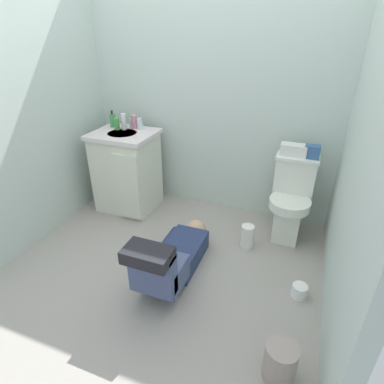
{
  "coord_description": "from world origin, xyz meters",
  "views": [
    {
      "loc": [
        0.94,
        -1.91,
        1.76
      ],
      "look_at": [
        0.06,
        0.39,
        0.45
      ],
      "focal_mm": 29.84,
      "sensor_mm": 36.0,
      "label": 1
    }
  ],
  "objects_px": {
    "bottle_green": "(117,124)",
    "bottle_white": "(124,122)",
    "toilet": "(291,200)",
    "bottle_clear": "(140,124)",
    "person_plumber": "(172,257)",
    "toilet_paper_roll": "(299,291)",
    "soap_dispenser": "(113,120)",
    "trash_can": "(280,362)",
    "faucet": "(130,123)",
    "toiletry_bag": "(312,152)",
    "vanity_cabinet": "(127,170)",
    "paper_towel_roll": "(247,236)",
    "bottle_pink": "(135,122)",
    "tissue_box": "(294,150)"
  },
  "relations": [
    {
      "from": "bottle_green",
      "to": "bottle_white",
      "type": "bearing_deg",
      "value": 26.18
    },
    {
      "from": "toilet",
      "to": "bottle_clear",
      "type": "distance_m",
      "value": 1.61
    },
    {
      "from": "person_plumber",
      "to": "toilet_paper_roll",
      "type": "distance_m",
      "value": 0.96
    },
    {
      "from": "soap_dispenser",
      "to": "trash_can",
      "type": "distance_m",
      "value": 2.56
    },
    {
      "from": "toilet",
      "to": "toilet_paper_roll",
      "type": "distance_m",
      "value": 0.84
    },
    {
      "from": "faucet",
      "to": "toiletry_bag",
      "type": "relative_size",
      "value": 0.81
    },
    {
      "from": "vanity_cabinet",
      "to": "bottle_green",
      "type": "height_order",
      "value": "bottle_green"
    },
    {
      "from": "bottle_green",
      "to": "toilet_paper_roll",
      "type": "bearing_deg",
      "value": -21.44
    },
    {
      "from": "toiletry_bag",
      "to": "paper_towel_roll",
      "type": "relative_size",
      "value": 0.58
    },
    {
      "from": "bottle_pink",
      "to": "trash_can",
      "type": "xyz_separation_m",
      "value": [
        1.72,
        -1.51,
        -0.77
      ]
    },
    {
      "from": "vanity_cabinet",
      "to": "bottle_pink",
      "type": "bearing_deg",
      "value": 76.62
    },
    {
      "from": "person_plumber",
      "to": "soap_dispenser",
      "type": "xyz_separation_m",
      "value": [
        -1.06,
        0.95,
        0.71
      ]
    },
    {
      "from": "faucet",
      "to": "person_plumber",
      "type": "distance_m",
      "value": 1.47
    },
    {
      "from": "bottle_green",
      "to": "bottle_clear",
      "type": "xyz_separation_m",
      "value": [
        0.2,
        0.09,
        -0.0
      ]
    },
    {
      "from": "toilet",
      "to": "paper_towel_roll",
      "type": "distance_m",
      "value": 0.51
    },
    {
      "from": "bottle_pink",
      "to": "vanity_cabinet",
      "type": "bearing_deg",
      "value": -103.38
    },
    {
      "from": "person_plumber",
      "to": "bottle_pink",
      "type": "distance_m",
      "value": 1.47
    },
    {
      "from": "tissue_box",
      "to": "faucet",
      "type": "bearing_deg",
      "value": -179.58
    },
    {
      "from": "toiletry_bag",
      "to": "soap_dispenser",
      "type": "height_order",
      "value": "soap_dispenser"
    },
    {
      "from": "bottle_green",
      "to": "faucet",
      "type": "bearing_deg",
      "value": 41.21
    },
    {
      "from": "vanity_cabinet",
      "to": "faucet",
      "type": "height_order",
      "value": "faucet"
    },
    {
      "from": "tissue_box",
      "to": "toiletry_bag",
      "type": "height_order",
      "value": "toiletry_bag"
    },
    {
      "from": "bottle_pink",
      "to": "bottle_clear",
      "type": "relative_size",
      "value": 1.21
    },
    {
      "from": "paper_towel_roll",
      "to": "soap_dispenser",
      "type": "bearing_deg",
      "value": 166.05
    },
    {
      "from": "toilet",
      "to": "trash_can",
      "type": "distance_m",
      "value": 1.44
    },
    {
      "from": "bottle_pink",
      "to": "bottle_clear",
      "type": "bearing_deg",
      "value": -9.09
    },
    {
      "from": "faucet",
      "to": "person_plumber",
      "type": "bearing_deg",
      "value": -47.92
    },
    {
      "from": "bottle_clear",
      "to": "faucet",
      "type": "bearing_deg",
      "value": -177.36
    },
    {
      "from": "toilet",
      "to": "soap_dispenser",
      "type": "relative_size",
      "value": 4.52
    },
    {
      "from": "toilet",
      "to": "vanity_cabinet",
      "type": "relative_size",
      "value": 0.91
    },
    {
      "from": "faucet",
      "to": "bottle_white",
      "type": "height_order",
      "value": "bottle_white"
    },
    {
      "from": "soap_dispenser",
      "to": "toiletry_bag",
      "type": "bearing_deg",
      "value": 0.94
    },
    {
      "from": "bottle_green",
      "to": "bottle_pink",
      "type": "height_order",
      "value": "bottle_pink"
    },
    {
      "from": "bottle_pink",
      "to": "paper_towel_roll",
      "type": "distance_m",
      "value": 1.56
    },
    {
      "from": "faucet",
      "to": "paper_towel_roll",
      "type": "bearing_deg",
      "value": -16.64
    },
    {
      "from": "toilet",
      "to": "trash_can",
      "type": "height_order",
      "value": "toilet"
    },
    {
      "from": "toilet",
      "to": "toiletry_bag",
      "type": "xyz_separation_m",
      "value": [
        0.11,
        0.09,
        0.44
      ]
    },
    {
      "from": "bottle_clear",
      "to": "toilet_paper_roll",
      "type": "xyz_separation_m",
      "value": [
        1.71,
        -0.84,
        -0.83
      ]
    },
    {
      "from": "bottle_clear",
      "to": "tissue_box",
      "type": "bearing_deg",
      "value": 0.27
    },
    {
      "from": "toilet",
      "to": "faucet",
      "type": "relative_size",
      "value": 7.5
    },
    {
      "from": "tissue_box",
      "to": "toilet_paper_roll",
      "type": "distance_m",
      "value": 1.16
    },
    {
      "from": "toiletry_bag",
      "to": "bottle_white",
      "type": "distance_m",
      "value": 1.78
    },
    {
      "from": "bottle_white",
      "to": "paper_towel_roll",
      "type": "relative_size",
      "value": 0.74
    },
    {
      "from": "bottle_green",
      "to": "toilet_paper_roll",
      "type": "relative_size",
      "value": 1.02
    },
    {
      "from": "vanity_cabinet",
      "to": "paper_towel_roll",
      "type": "bearing_deg",
      "value": -10.75
    },
    {
      "from": "vanity_cabinet",
      "to": "person_plumber",
      "type": "xyz_separation_m",
      "value": [
        0.87,
        -0.82,
        -0.24
      ]
    },
    {
      "from": "toilet_paper_roll",
      "to": "toilet",
      "type": "bearing_deg",
      "value": 103.6
    },
    {
      "from": "bottle_white",
      "to": "bottle_clear",
      "type": "distance_m",
      "value": 0.16
    },
    {
      "from": "vanity_cabinet",
      "to": "bottle_clear",
      "type": "distance_m",
      "value": 0.49
    },
    {
      "from": "bottle_clear",
      "to": "paper_towel_roll",
      "type": "height_order",
      "value": "bottle_clear"
    }
  ]
}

